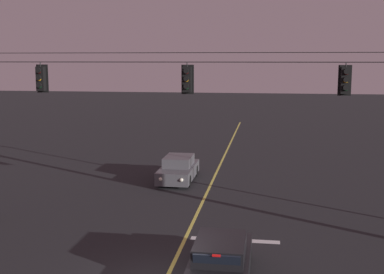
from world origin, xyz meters
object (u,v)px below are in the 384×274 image
Objects in this scene: traffic_light_left_inner at (187,79)px; car_oncoming_lead at (178,169)px; traffic_light_leftmost at (41,79)px; car_waiting_near_lane at (220,262)px; traffic_light_centre at (345,80)px.

traffic_light_left_inner is 0.28× the size of car_oncoming_lead.
traffic_light_leftmost is at bearing 180.00° from traffic_light_left_inner.
traffic_light_left_inner is 7.12m from car_waiting_near_lane.
traffic_light_centre is (5.83, 0.00, 0.00)m from traffic_light_left_inner.
car_oncoming_lead is at bearing 102.50° from traffic_light_left_inner.
traffic_light_leftmost is 10.90m from car_oncoming_lead.
traffic_light_centre is (11.73, 0.00, 0.00)m from traffic_light_leftmost.
traffic_light_leftmost is 10.29m from car_waiting_near_lane.
traffic_light_left_inner is 1.00× the size of traffic_light_centre.
car_waiting_near_lane is at bearing -133.75° from traffic_light_centre.
car_waiting_near_lane and car_oncoming_lead have the same top height.
traffic_light_left_inner is at bearing 0.00° from traffic_light_leftmost.
car_oncoming_lead is (-7.73, 8.57, -5.42)m from traffic_light_centre.
traffic_light_left_inner is 0.28× the size of car_waiting_near_lane.
car_oncoming_lead is at bearing 105.79° from car_waiting_near_lane.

